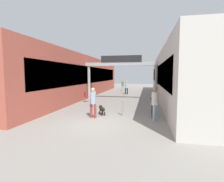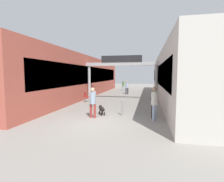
{
  "view_description": "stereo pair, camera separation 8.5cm",
  "coord_description": "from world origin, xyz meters",
  "px_view_note": "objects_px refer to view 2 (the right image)",
  "views": [
    {
      "loc": [
        2.53,
        -8.54,
        2.48
      ],
      "look_at": [
        0.0,
        3.96,
        1.3
      ],
      "focal_mm": 28.0,
      "sensor_mm": 36.0,
      "label": 1
    },
    {
      "loc": [
        2.61,
        -8.52,
        2.48
      ],
      "look_at": [
        0.0,
        3.96,
        1.3
      ],
      "focal_mm": 28.0,
      "sensor_mm": 36.0,
      "label": 2
    }
  ],
  "objects_px": {
    "pedestrian_carrying_crate": "(127,87)",
    "pedestrian_elderly_walking": "(123,85)",
    "bollard_post_metal": "(122,108)",
    "cafe_chair_red_nearer": "(86,96)",
    "pedestrian_with_dog": "(93,101)",
    "bicycle_green_nearest": "(153,109)",
    "cafe_chair_aluminium_farther": "(94,95)",
    "dog_on_leash": "(102,109)",
    "pedestrian_companion": "(154,101)",
    "bicycle_blue_second": "(152,105)"
  },
  "relations": [
    {
      "from": "pedestrian_with_dog",
      "to": "cafe_chair_aluminium_farther",
      "type": "xyz_separation_m",
      "value": [
        -2.12,
        6.85,
        -0.47
      ]
    },
    {
      "from": "cafe_chair_red_nearer",
      "to": "pedestrian_carrying_crate",
      "type": "bearing_deg",
      "value": 67.95
    },
    {
      "from": "pedestrian_with_dog",
      "to": "bollard_post_metal",
      "type": "xyz_separation_m",
      "value": [
        1.58,
        0.94,
        -0.53
      ]
    },
    {
      "from": "cafe_chair_red_nearer",
      "to": "bollard_post_metal",
      "type": "bearing_deg",
      "value": -48.97
    },
    {
      "from": "bollard_post_metal",
      "to": "cafe_chair_red_nearer",
      "type": "height_order",
      "value": "bollard_post_metal"
    },
    {
      "from": "dog_on_leash",
      "to": "bicycle_green_nearest",
      "type": "height_order",
      "value": "bicycle_green_nearest"
    },
    {
      "from": "pedestrian_elderly_walking",
      "to": "cafe_chair_red_nearer",
      "type": "distance_m",
      "value": 11.72
    },
    {
      "from": "pedestrian_carrying_crate",
      "to": "pedestrian_elderly_walking",
      "type": "distance_m",
      "value": 4.55
    },
    {
      "from": "bicycle_green_nearest",
      "to": "pedestrian_companion",
      "type": "bearing_deg",
      "value": -86.83
    },
    {
      "from": "pedestrian_with_dog",
      "to": "pedestrian_carrying_crate",
      "type": "height_order",
      "value": "pedestrian_with_dog"
    },
    {
      "from": "bollard_post_metal",
      "to": "cafe_chair_red_nearer",
      "type": "relative_size",
      "value": 1.06
    },
    {
      "from": "pedestrian_with_dog",
      "to": "pedestrian_carrying_crate",
      "type": "relative_size",
      "value": 1.02
    },
    {
      "from": "bicycle_green_nearest",
      "to": "bollard_post_metal",
      "type": "xyz_separation_m",
      "value": [
        -1.81,
        -0.2,
        0.04
      ]
    },
    {
      "from": "dog_on_leash",
      "to": "bollard_post_metal",
      "type": "xyz_separation_m",
      "value": [
        1.29,
        0.06,
        0.12
      ]
    },
    {
      "from": "bicycle_green_nearest",
      "to": "pedestrian_carrying_crate",
      "type": "bearing_deg",
      "value": 104.32
    },
    {
      "from": "dog_on_leash",
      "to": "cafe_chair_aluminium_farther",
      "type": "relative_size",
      "value": 0.89
    },
    {
      "from": "pedestrian_with_dog",
      "to": "pedestrian_carrying_crate",
      "type": "bearing_deg",
      "value": 88.09
    },
    {
      "from": "bicycle_blue_second",
      "to": "bollard_post_metal",
      "type": "relative_size",
      "value": 1.79
    },
    {
      "from": "pedestrian_with_dog",
      "to": "dog_on_leash",
      "type": "relative_size",
      "value": 2.22
    },
    {
      "from": "pedestrian_companion",
      "to": "bicycle_green_nearest",
      "type": "bearing_deg",
      "value": 93.17
    },
    {
      "from": "pedestrian_elderly_walking",
      "to": "cafe_chair_red_nearer",
      "type": "height_order",
      "value": "pedestrian_elderly_walking"
    },
    {
      "from": "pedestrian_carrying_crate",
      "to": "bicycle_green_nearest",
      "type": "distance_m",
      "value": 12.0
    },
    {
      "from": "dog_on_leash",
      "to": "cafe_chair_red_nearer",
      "type": "xyz_separation_m",
      "value": [
        -2.76,
        4.72,
        0.18
      ]
    },
    {
      "from": "bicycle_blue_second",
      "to": "bollard_post_metal",
      "type": "xyz_separation_m",
      "value": [
        -1.8,
        -1.47,
        0.04
      ]
    },
    {
      "from": "pedestrian_with_dog",
      "to": "cafe_chair_red_nearer",
      "type": "bearing_deg",
      "value": 113.85
    },
    {
      "from": "pedestrian_companion",
      "to": "pedestrian_elderly_walking",
      "type": "xyz_separation_m",
      "value": [
        -4.13,
        17.06,
        -0.14
      ]
    },
    {
      "from": "bicycle_blue_second",
      "to": "bicycle_green_nearest",
      "type": "bearing_deg",
      "value": -89.45
    },
    {
      "from": "cafe_chair_red_nearer",
      "to": "dog_on_leash",
      "type": "bearing_deg",
      "value": -59.67
    },
    {
      "from": "pedestrian_companion",
      "to": "bollard_post_metal",
      "type": "relative_size",
      "value": 1.95
    },
    {
      "from": "pedestrian_carrying_crate",
      "to": "bollard_post_metal",
      "type": "height_order",
      "value": "pedestrian_carrying_crate"
    },
    {
      "from": "dog_on_leash",
      "to": "bollard_post_metal",
      "type": "bearing_deg",
      "value": 2.75
    },
    {
      "from": "bicycle_green_nearest",
      "to": "cafe_chair_red_nearer",
      "type": "relative_size",
      "value": 1.9
    },
    {
      "from": "pedestrian_companion",
      "to": "cafe_chair_aluminium_farther",
      "type": "xyz_separation_m",
      "value": [
        -5.56,
        6.74,
        -0.53
      ]
    },
    {
      "from": "pedestrian_with_dog",
      "to": "pedestrian_companion",
      "type": "distance_m",
      "value": 3.45
    },
    {
      "from": "pedestrian_elderly_walking",
      "to": "bollard_post_metal",
      "type": "xyz_separation_m",
      "value": [
        2.26,
        -16.23,
        -0.45
      ]
    },
    {
      "from": "bollard_post_metal",
      "to": "cafe_chair_aluminium_farther",
      "type": "xyz_separation_m",
      "value": [
        -3.69,
        5.91,
        0.06
      ]
    },
    {
      "from": "cafe_chair_aluminium_farther",
      "to": "dog_on_leash",
      "type": "bearing_deg",
      "value": -68.09
    },
    {
      "from": "bollard_post_metal",
      "to": "cafe_chair_aluminium_farther",
      "type": "height_order",
      "value": "bollard_post_metal"
    },
    {
      "from": "cafe_chair_red_nearer",
      "to": "pedestrian_with_dog",
      "type": "bearing_deg",
      "value": -66.15
    },
    {
      "from": "dog_on_leash",
      "to": "pedestrian_elderly_walking",
      "type": "bearing_deg",
      "value": 93.39
    },
    {
      "from": "pedestrian_companion",
      "to": "dog_on_leash",
      "type": "bearing_deg",
      "value": 166.33
    },
    {
      "from": "pedestrian_carrying_crate",
      "to": "bicycle_blue_second",
      "type": "distance_m",
      "value": 10.78
    },
    {
      "from": "bicycle_green_nearest",
      "to": "bicycle_blue_second",
      "type": "xyz_separation_m",
      "value": [
        -0.01,
        1.26,
        0.0
      ]
    },
    {
      "from": "pedestrian_with_dog",
      "to": "bicycle_green_nearest",
      "type": "height_order",
      "value": "pedestrian_with_dog"
    },
    {
      "from": "dog_on_leash",
      "to": "cafe_chair_red_nearer",
      "type": "height_order",
      "value": "cafe_chair_red_nearer"
    },
    {
      "from": "bicycle_green_nearest",
      "to": "bollard_post_metal",
      "type": "height_order",
      "value": "bicycle_green_nearest"
    },
    {
      "from": "pedestrian_elderly_walking",
      "to": "bicycle_blue_second",
      "type": "xyz_separation_m",
      "value": [
        4.06,
        -14.76,
        -0.5
      ]
    },
    {
      "from": "bicycle_green_nearest",
      "to": "cafe_chair_aluminium_farther",
      "type": "distance_m",
      "value": 7.93
    },
    {
      "from": "cafe_chair_red_nearer",
      "to": "cafe_chair_aluminium_farther",
      "type": "distance_m",
      "value": 1.3
    },
    {
      "from": "pedestrian_companion",
      "to": "pedestrian_with_dog",
      "type": "bearing_deg",
      "value": -178.16
    }
  ]
}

